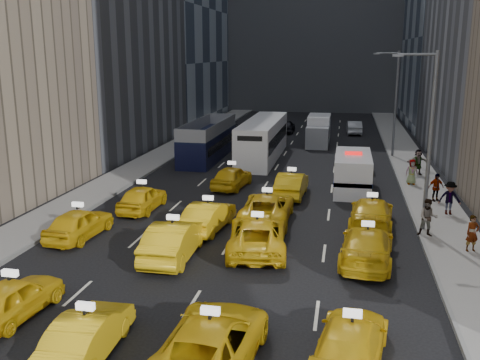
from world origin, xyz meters
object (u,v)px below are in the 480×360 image
object	(u,v)px
nypd_van	(353,173)
city_bus	(263,139)
pedestrian_0	(472,233)
box_truck	(319,131)
double_decker	(208,140)

from	to	relation	value
nypd_van	city_bus	size ratio (longest dim) A/B	0.48
city_bus	pedestrian_0	distance (m)	23.86
city_bus	box_truck	bearing A→B (deg)	58.86
nypd_van	double_decker	bearing A→B (deg)	139.53
double_decker	box_truck	world-z (taller)	double_decker
double_decker	city_bus	world-z (taller)	city_bus
pedestrian_0	nypd_van	bearing A→B (deg)	96.76
double_decker	box_truck	xyz separation A→B (m)	(8.90, 8.74, -0.20)
city_bus	box_truck	size ratio (longest dim) A/B	2.05
nypd_van	double_decker	xyz separation A→B (m)	(-12.05, 8.77, 0.41)
city_bus	box_truck	xyz separation A→B (m)	(4.29, 7.94, -0.26)
double_decker	city_bus	bearing A→B (deg)	7.91
double_decker	pedestrian_0	bearing A→B (deg)	-50.28
nypd_van	city_bus	world-z (taller)	city_bus
box_truck	city_bus	bearing A→B (deg)	-122.06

